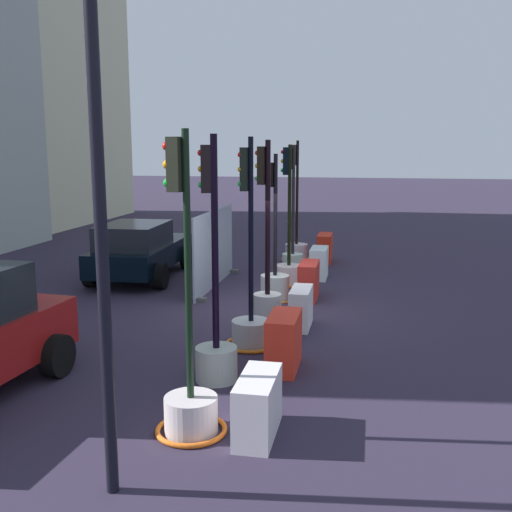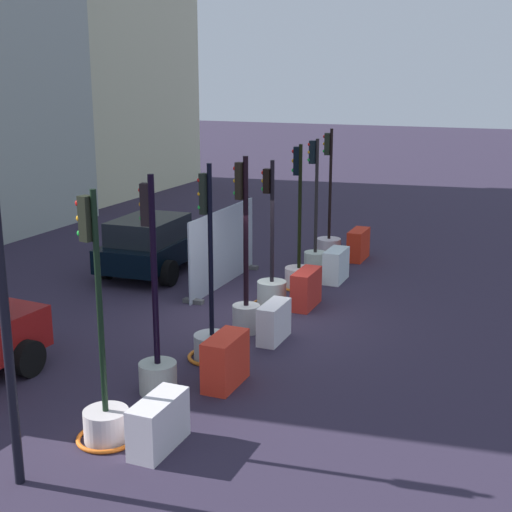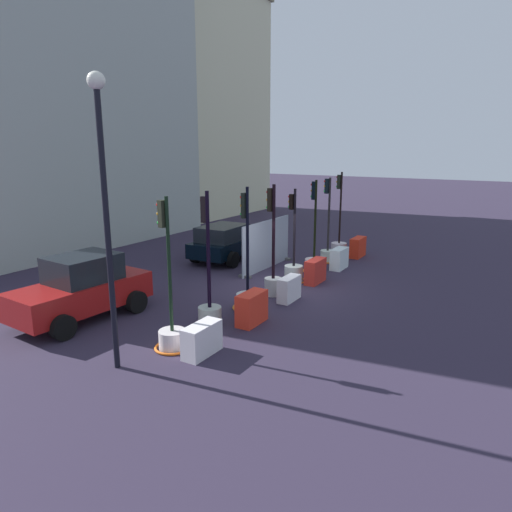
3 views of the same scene
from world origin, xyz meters
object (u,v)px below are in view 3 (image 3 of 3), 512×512
traffic_light_5 (314,259)px  street_lamp_post (104,189)px  traffic_light_2 (248,294)px  car_black_sedan (228,241)px  traffic_light_1 (209,302)px  car_red_compact (82,289)px  traffic_light_7 (339,244)px  construction_barrier_1 (252,308)px  construction_barrier_3 (315,271)px  traffic_light_0 (172,328)px  traffic_light_3 (273,273)px  traffic_light_6 (327,249)px  construction_barrier_5 (358,247)px  construction_barrier_0 (202,340)px  traffic_light_4 (294,268)px  construction_barrier_2 (289,289)px  construction_barrier_4 (339,259)px

traffic_light_5 → street_lamp_post: street_lamp_post is taller
traffic_light_2 → car_black_sedan: (4.98, 4.13, 0.32)m
traffic_light_1 → car_red_compact: 3.74m
traffic_light_7 → construction_barrier_1: traffic_light_7 is taller
construction_barrier_3 → traffic_light_0: bearing=174.2°
traffic_light_0 → traffic_light_3: 4.99m
construction_barrier_3 → car_red_compact: size_ratio=0.27×
traffic_light_6 → construction_barrier_5: bearing=-26.5°
construction_barrier_1 → construction_barrier_5: size_ratio=0.96×
traffic_light_5 → street_lamp_post: 10.44m
traffic_light_3 → traffic_light_6: size_ratio=1.02×
traffic_light_6 → construction_barrier_3: traffic_light_6 is taller
traffic_light_2 → traffic_light_1: bearing=173.3°
construction_barrier_0 → street_lamp_post: street_lamp_post is taller
construction_barrier_0 → construction_barrier_1: bearing=0.7°
traffic_light_7 → traffic_light_1: bearing=-179.6°
construction_barrier_3 → traffic_light_1: bearing=171.0°
traffic_light_1 → traffic_light_7: 10.01m
traffic_light_7 → construction_barrier_5: bearing=-88.3°
construction_barrier_3 → car_red_compact: 8.01m
traffic_light_1 → traffic_light_2: size_ratio=1.00×
traffic_light_4 → construction_barrier_2: (-2.07, -0.87, -0.10)m
traffic_light_3 → street_lamp_post: 7.18m
traffic_light_5 → construction_barrier_1: (-6.00, -0.79, -0.06)m
construction_barrier_0 → construction_barrier_3: 6.93m
traffic_light_6 → car_black_sedan: 4.34m
construction_barrier_3 → construction_barrier_5: size_ratio=1.00×
traffic_light_5 → traffic_light_0: bearing=179.8°
traffic_light_2 → street_lamp_post: street_lamp_post is taller
construction_barrier_2 → car_red_compact: size_ratio=0.25×
construction_barrier_3 → traffic_light_2: bearing=170.0°
traffic_light_4 → traffic_light_7: traffic_light_7 is taller
construction_barrier_0 → car_black_sedan: car_black_sedan is taller
traffic_light_3 → construction_barrier_4: bearing=-8.6°
traffic_light_3 → car_black_sedan: size_ratio=0.86×
traffic_light_4 → street_lamp_post: 8.94m
car_black_sedan → traffic_light_0: bearing=-154.1°
traffic_light_0 → construction_barrier_2: size_ratio=3.76×
traffic_light_2 → car_black_sedan: traffic_light_2 is taller
construction_barrier_4 → traffic_light_7: bearing=21.5°
car_red_compact → construction_barrier_5: bearing=-20.3°
traffic_light_4 → street_lamp_post: street_lamp_post is taller
construction_barrier_2 → car_black_sedan: 6.09m
traffic_light_1 → construction_barrier_1: traffic_light_1 is taller
construction_barrier_5 → car_black_sedan: size_ratio=0.25×
traffic_light_5 → traffic_light_7: 3.31m
construction_barrier_0 → construction_barrier_1: (2.32, 0.03, 0.07)m
construction_barrier_1 → construction_barrier_2: size_ratio=1.05×
construction_barrier_4 → construction_barrier_5: 2.41m
construction_barrier_4 → car_red_compact: bearing=154.6°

